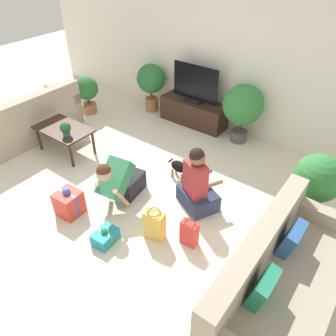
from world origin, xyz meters
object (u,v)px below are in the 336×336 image
at_px(potted_plant_corner_right, 318,180).
at_px(gift_bag_b, 154,225).
at_px(coffee_table, 64,131).
at_px(tv_console, 194,112).
at_px(potted_plant_back_right, 243,106).
at_px(tabletop_plant, 65,129).
at_px(sofa_right, 280,283).
at_px(potted_plant_corner_left, 87,91).
at_px(person_sitting, 197,185).
at_px(gift_bag_a, 189,233).
at_px(sofa_left, 23,124).
at_px(tv, 195,86).
at_px(gift_box_a, 69,203).
at_px(gift_box_b, 105,236).
at_px(potted_plant_back_left, 151,81).
at_px(person_kneeling, 120,181).
at_px(dog, 182,168).

bearing_deg(potted_plant_corner_right, gift_bag_b, -133.77).
bearing_deg(coffee_table, tv_console, 61.27).
height_order(potted_plant_back_right, tabletop_plant, potted_plant_back_right).
height_order(sofa_right, potted_plant_corner_left, sofa_right).
xyz_separation_m(person_sitting, gift_bag_a, (0.30, -0.61, -0.18)).
bearing_deg(sofa_left, tv, 137.34).
relative_size(gift_box_a, gift_bag_b, 1.00).
xyz_separation_m(tv, gift_box_b, (0.79, -3.12, -0.68)).
xyz_separation_m(sofa_left, gift_bag_b, (3.30, -0.43, -0.10)).
bearing_deg(sofa_left, sofa_right, 85.70).
relative_size(potted_plant_back_right, person_sitting, 1.10).
height_order(potted_plant_corner_left, potted_plant_corner_right, potted_plant_corner_right).
bearing_deg(gift_bag_b, potted_plant_back_left, 129.77).
bearing_deg(sofa_left, gift_box_a, 70.15).
xyz_separation_m(tv, person_kneeling, (0.43, -2.46, -0.41)).
xyz_separation_m(sofa_left, coffee_table, (0.94, 0.16, 0.10)).
xyz_separation_m(sofa_right, dog, (-1.91, 1.06, -0.08)).
distance_m(sofa_right, potted_plant_corner_left, 5.00).
distance_m(coffee_table, person_kneeling, 1.62).
bearing_deg(tv, gift_box_a, -89.00).
relative_size(coffee_table, tv_console, 0.74).
bearing_deg(sofa_right, person_kneeling, 85.67).
xyz_separation_m(sofa_right, potted_plant_back_left, (-3.73, 2.58, 0.33)).
distance_m(sofa_right, potted_plant_back_left, 4.55).
xyz_separation_m(potted_plant_back_left, gift_box_a, (1.05, -3.00, -0.46)).
bearing_deg(potted_plant_back_right, potted_plant_corner_right, -37.12).
relative_size(potted_plant_corner_left, gift_bag_b, 1.79).
relative_size(coffee_table, gift_bag_b, 2.26).
xyz_separation_m(tv_console, gift_bag_b, (1.21, -2.70, -0.03)).
distance_m(sofa_left, gift_bag_b, 3.33).
bearing_deg(tv_console, potted_plant_back_left, -177.12).
bearing_deg(potted_plant_back_right, tv, 177.12).
bearing_deg(potted_plant_back_left, gift_box_a, -70.75).
bearing_deg(sofa_right, tv_console, 46.09).
bearing_deg(sofa_left, person_kneeling, 85.73).
bearing_deg(gift_box_b, person_kneeling, 118.34).
xyz_separation_m(sofa_left, gift_box_b, (2.88, -0.85, -0.21)).
relative_size(sofa_left, potted_plant_corner_right, 2.13).
height_order(gift_box_a, gift_bag_a, gift_box_a).
distance_m(tv_console, tv, 0.54).
height_order(tv, potted_plant_corner_left, tv).
relative_size(tv, gift_bag_b, 2.20).
relative_size(person_kneeling, dog, 1.73).
bearing_deg(gift_bag_a, potted_plant_back_right, 103.91).
height_order(potted_plant_corner_left, potted_plant_back_left, potted_plant_back_left).
bearing_deg(tv, dog, -62.25).
relative_size(potted_plant_back_right, tabletop_plant, 4.65).
height_order(sofa_left, tv_console, sofa_left).
distance_m(potted_plant_corner_right, person_sitting, 1.47).
xyz_separation_m(coffee_table, potted_plant_back_right, (2.15, 2.06, 0.27)).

